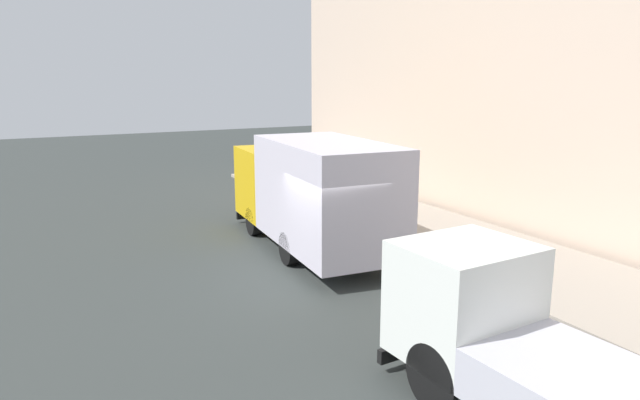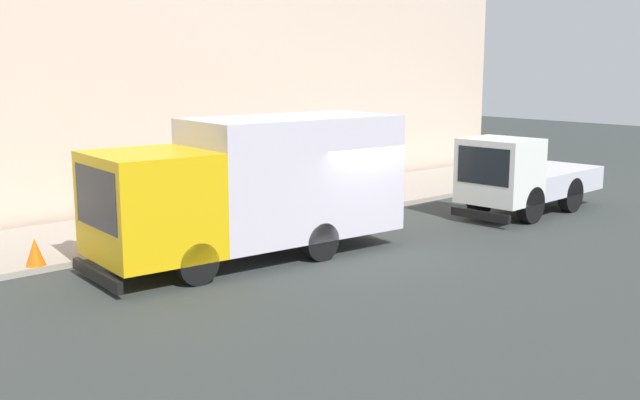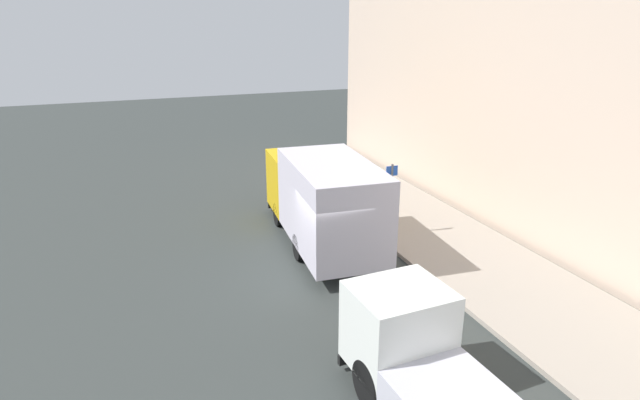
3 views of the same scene
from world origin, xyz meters
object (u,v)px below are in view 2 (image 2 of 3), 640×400
object	(u,v)px
large_utility_truck	(256,184)
small_flatbed_truck	(522,177)
pedestrian_walking	(84,217)
traffic_cone_orange	(35,252)
street_sign_post	(209,173)

from	to	relation	value
large_utility_truck	small_flatbed_truck	bearing A→B (deg)	-93.33
large_utility_truck	small_flatbed_truck	xyz separation A→B (m)	(-1.20, -8.87, -0.61)
small_flatbed_truck	pedestrian_walking	bearing A→B (deg)	69.95
large_utility_truck	traffic_cone_orange	world-z (taller)	large_utility_truck
traffic_cone_orange	street_sign_post	world-z (taller)	street_sign_post
large_utility_truck	small_flatbed_truck	size ratio (longest dim) A/B	1.35
large_utility_truck	pedestrian_walking	world-z (taller)	large_utility_truck
pedestrian_walking	street_sign_post	world-z (taller)	street_sign_post
traffic_cone_orange	street_sign_post	bearing A→B (deg)	-86.83
street_sign_post	large_utility_truck	bearing A→B (deg)	171.59
large_utility_truck	traffic_cone_orange	xyz separation A→B (m)	(2.20, 4.30, -1.28)
small_flatbed_truck	large_utility_truck	bearing A→B (deg)	79.35
large_utility_truck	pedestrian_walking	xyz separation A→B (m)	(2.47, 3.05, -0.73)
pedestrian_walking	street_sign_post	xyz separation A→B (m)	(-0.01, -3.41, 0.69)
small_flatbed_truck	pedestrian_walking	distance (m)	12.47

